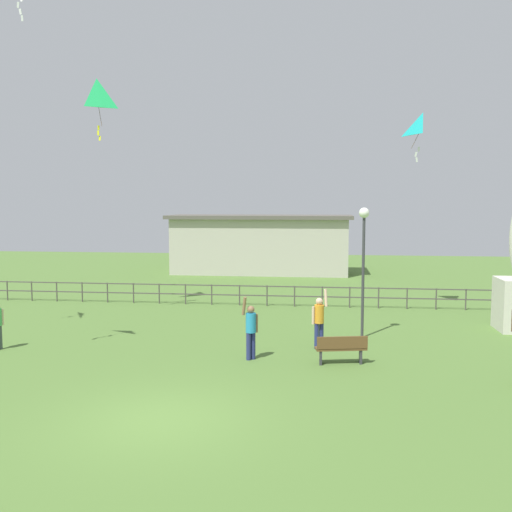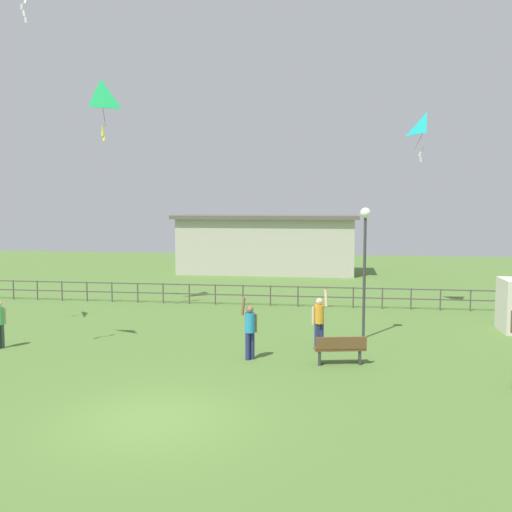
{
  "view_description": "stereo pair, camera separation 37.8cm",
  "coord_description": "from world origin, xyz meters",
  "px_view_note": "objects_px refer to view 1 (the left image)",
  "views": [
    {
      "loc": [
        3.56,
        -11.76,
        4.77
      ],
      "look_at": [
        1.4,
        6.42,
        3.03
      ],
      "focal_mm": 40.06,
      "sensor_mm": 36.0,
      "label": 1
    },
    {
      "loc": [
        3.94,
        -11.71,
        4.77
      ],
      "look_at": [
        1.4,
        6.42,
        3.03
      ],
      "focal_mm": 40.06,
      "sensor_mm": 36.0,
      "label": 2
    }
  ],
  "objects_px": {
    "person_2": "(251,328)",
    "kite_3": "(97,98)",
    "park_bench": "(341,349)",
    "kite_2": "(423,127)",
    "lamppost": "(364,244)",
    "person_0": "(319,319)"
  },
  "relations": [
    {
      "from": "park_bench",
      "to": "person_2",
      "type": "distance_m",
      "value": 2.76
    },
    {
      "from": "person_0",
      "to": "kite_3",
      "type": "bearing_deg",
      "value": 149.22
    },
    {
      "from": "lamppost",
      "to": "kite_3",
      "type": "bearing_deg",
      "value": 160.1
    },
    {
      "from": "lamppost",
      "to": "park_bench",
      "type": "bearing_deg",
      "value": -103.63
    },
    {
      "from": "lamppost",
      "to": "park_bench",
      "type": "height_order",
      "value": "lamppost"
    },
    {
      "from": "park_bench",
      "to": "kite_3",
      "type": "distance_m",
      "value": 15.44
    },
    {
      "from": "person_2",
      "to": "kite_3",
      "type": "relative_size",
      "value": 0.75
    },
    {
      "from": "lamppost",
      "to": "kite_3",
      "type": "xyz_separation_m",
      "value": [
        -11.14,
        4.03,
        5.92
      ]
    },
    {
      "from": "park_bench",
      "to": "kite_2",
      "type": "distance_m",
      "value": 11.87
    },
    {
      "from": "person_0",
      "to": "kite_2",
      "type": "bearing_deg",
      "value": 58.31
    },
    {
      "from": "lamppost",
      "to": "kite_2",
      "type": "height_order",
      "value": "kite_2"
    },
    {
      "from": "park_bench",
      "to": "kite_2",
      "type": "height_order",
      "value": "kite_2"
    },
    {
      "from": "park_bench",
      "to": "person_2",
      "type": "bearing_deg",
      "value": 176.62
    },
    {
      "from": "person_0",
      "to": "person_2",
      "type": "height_order",
      "value": "person_0"
    },
    {
      "from": "kite_2",
      "to": "lamppost",
      "type": "bearing_deg",
      "value": -117.98
    },
    {
      "from": "park_bench",
      "to": "kite_2",
      "type": "xyz_separation_m",
      "value": [
        3.55,
        8.53,
        7.46
      ]
    },
    {
      "from": "park_bench",
      "to": "person_2",
      "type": "xyz_separation_m",
      "value": [
        -2.71,
        0.16,
        0.51
      ]
    },
    {
      "from": "lamppost",
      "to": "person_2",
      "type": "bearing_deg",
      "value": -137.43
    },
    {
      "from": "person_2",
      "to": "kite_2",
      "type": "height_order",
      "value": "kite_2"
    },
    {
      "from": "person_0",
      "to": "park_bench",
      "type": "bearing_deg",
      "value": -68.45
    },
    {
      "from": "lamppost",
      "to": "kite_2",
      "type": "xyz_separation_m",
      "value": [
        2.72,
        5.12,
        4.62
      ]
    },
    {
      "from": "lamppost",
      "to": "person_2",
      "type": "relative_size",
      "value": 2.35
    }
  ]
}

